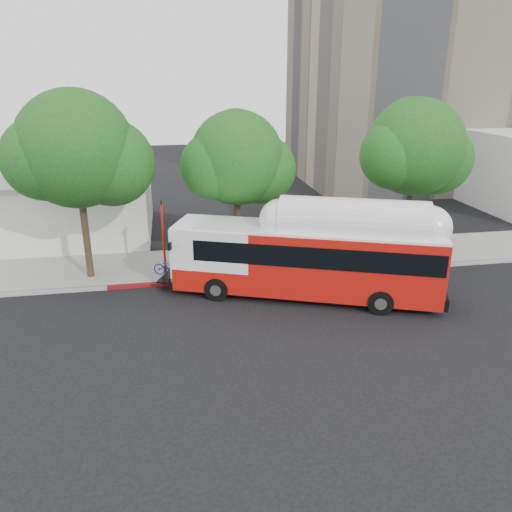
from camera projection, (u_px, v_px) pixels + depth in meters
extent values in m
plane|color=black|center=(278.00, 310.00, 23.04)|extent=(120.00, 120.00, 0.00)
cube|color=gray|center=(254.00, 260.00, 29.03)|extent=(60.00, 5.00, 0.15)
cube|color=gray|center=(262.00, 277.00, 26.63)|extent=(60.00, 0.30, 0.15)
cube|color=maroon|center=(206.00, 281.00, 26.13)|extent=(10.00, 0.32, 0.16)
cylinder|color=#2D2116|center=(85.00, 224.00, 25.62)|extent=(0.36, 0.36, 6.08)
sphere|color=#184A15|center=(76.00, 149.00, 24.32)|extent=(5.80, 5.80, 5.80)
sphere|color=#184A15|center=(111.00, 163.00, 25.03)|extent=(4.35, 4.35, 4.35)
cylinder|color=#2D2116|center=(237.00, 220.00, 27.50)|extent=(0.36, 0.36, 5.44)
sphere|color=#184A15|center=(237.00, 158.00, 26.35)|extent=(5.00, 5.00, 5.00)
sphere|color=#184A15|center=(261.00, 169.00, 26.99)|extent=(3.75, 3.75, 3.75)
cylinder|color=#2D2116|center=(409.00, 210.00, 28.91)|extent=(0.36, 0.36, 5.76)
sphere|color=#184A15|center=(415.00, 147.00, 27.68)|extent=(5.40, 5.40, 5.40)
sphere|color=#184A15|center=(437.00, 159.00, 28.36)|extent=(4.05, 4.05, 4.05)
cube|color=silver|center=(27.00, 207.00, 33.02)|extent=(16.00, 10.00, 4.00)
cube|color=gray|center=(21.00, 176.00, 32.30)|extent=(16.20, 10.20, 0.30)
cube|color=#BB130D|center=(305.00, 260.00, 23.87)|extent=(12.73, 7.12, 3.05)
cube|color=black|center=(317.00, 248.00, 23.56)|extent=(11.58, 6.72, 1.00)
cube|color=white|center=(307.00, 229.00, 23.33)|extent=(12.70, 7.04, 0.11)
cube|color=white|center=(353.00, 226.00, 22.86)|extent=(7.02, 4.40, 0.58)
cube|color=black|center=(171.00, 276.00, 25.59)|extent=(1.47, 2.07, 0.06)
imported|color=#22249C|center=(170.00, 267.00, 25.42)|extent=(1.24, 1.91, 0.95)
cylinder|color=#B61E13|center=(164.00, 243.00, 25.81)|extent=(0.12, 0.12, 4.12)
cube|color=black|center=(161.00, 202.00, 25.07)|extent=(0.05, 0.41, 0.26)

